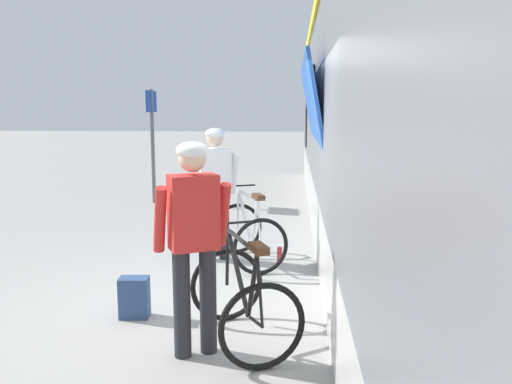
# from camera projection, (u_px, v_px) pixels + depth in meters

# --- Properties ---
(ground_plane) EXTENTS (80.00, 80.00, 0.00)m
(ground_plane) POSITION_uv_depth(u_px,v_px,m) (197.00, 308.00, 5.32)
(ground_plane) COLOR #A09E99
(train_car) EXTENTS (3.19, 20.19, 3.88)m
(train_car) POSITION_uv_depth(u_px,v_px,m) (462.00, 113.00, 5.60)
(train_car) COLOR slate
(train_car) RESTS_ON ground
(cyclist_near_in_red) EXTENTS (0.66, 0.50, 1.76)m
(cyclist_near_in_red) POSITION_uv_depth(u_px,v_px,m) (194.00, 230.00, 4.17)
(cyclist_near_in_red) COLOR #232328
(cyclist_near_in_red) RESTS_ON ground
(cyclist_far_in_white) EXTENTS (0.66, 0.47, 1.76)m
(cyclist_far_in_white) POSITION_uv_depth(u_px,v_px,m) (215.00, 182.00, 6.87)
(cyclist_far_in_white) COLOR #232328
(cyclist_far_in_white) RESTS_ON ground
(bicycle_near_black) EXTENTS (1.07, 1.26, 0.99)m
(bicycle_near_black) POSITION_uv_depth(u_px,v_px,m) (243.00, 299.00, 4.47)
(bicycle_near_black) COLOR black
(bicycle_near_black) RESTS_ON ground
(bicycle_far_white) EXTENTS (1.06, 1.26, 0.99)m
(bicycle_far_white) POSITION_uv_depth(u_px,v_px,m) (248.00, 234.00, 6.79)
(bicycle_far_white) COLOR black
(bicycle_far_white) RESTS_ON ground
(backpack_on_platform) EXTENTS (0.29, 0.20, 0.40)m
(backpack_on_platform) POSITION_uv_depth(u_px,v_px,m) (134.00, 297.00, 5.06)
(backpack_on_platform) COLOR navy
(backpack_on_platform) RESTS_ON ground
(water_bottle_near_the_bikes) EXTENTS (0.07, 0.07, 0.21)m
(water_bottle_near_the_bikes) POSITION_uv_depth(u_px,v_px,m) (280.00, 255.00, 6.85)
(water_bottle_near_the_bikes) COLOR red
(water_bottle_near_the_bikes) RESTS_ON ground
(platform_sign_post) EXTENTS (0.08, 0.70, 2.40)m
(platform_sign_post) POSITION_uv_depth(u_px,v_px,m) (152.00, 127.00, 10.97)
(platform_sign_post) COLOR #595B60
(platform_sign_post) RESTS_ON ground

